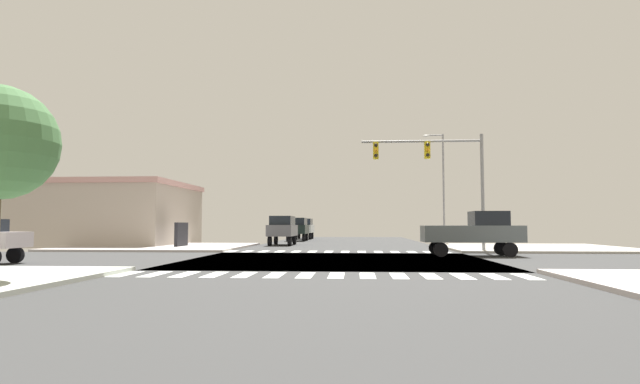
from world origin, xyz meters
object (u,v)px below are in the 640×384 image
object	(u,v)px
traffic_signal_mast	(436,165)
bank_building	(113,214)
suv_farside_2	(298,227)
suv_queued_3	(283,228)
suv_nearside_1	(304,227)
pickup_crossing_1	(475,231)
street_lamp	(441,179)

from	to	relation	value
traffic_signal_mast	bank_building	size ratio (longest dim) A/B	0.56
suv_farside_2	suv_queued_3	size ratio (longest dim) A/B	1.00
suv_nearside_1	pickup_crossing_1	distance (m)	33.69
bank_building	suv_queued_3	bearing A→B (deg)	6.05
street_lamp	pickup_crossing_1	bearing A→B (deg)	-93.58
street_lamp	pickup_crossing_1	distance (m)	17.12
bank_building	pickup_crossing_1	xyz separation A→B (m)	(25.61, -12.25, -1.21)
street_lamp	suv_nearside_1	distance (m)	20.29
suv_farside_2	traffic_signal_mast	bearing A→B (deg)	116.92
street_lamp	bank_building	xyz separation A→B (m)	(-26.65, -4.31, -3.02)
bank_building	suv_nearside_1	distance (m)	23.46
suv_nearside_1	suv_farside_2	bearing A→B (deg)	90.00
traffic_signal_mast	bank_building	bearing A→B (deg)	159.85
suv_farside_2	pickup_crossing_1	bearing A→B (deg)	116.42
suv_farside_2	pickup_crossing_1	xyz separation A→B (m)	(12.14, -24.45, -0.10)
traffic_signal_mast	suv_farside_2	bearing A→B (deg)	116.92
pickup_crossing_1	suv_nearside_1	bearing A→B (deg)	-158.87
street_lamp	bank_building	bearing A→B (deg)	-170.82
traffic_signal_mast	suv_farside_2	world-z (taller)	traffic_signal_mast
suv_nearside_1	pickup_crossing_1	world-z (taller)	pickup_crossing_1
street_lamp	suv_queued_3	xyz separation A→B (m)	(-13.18, -2.88, -4.12)
suv_nearside_1	pickup_crossing_1	bearing A→B (deg)	111.13
street_lamp	bank_building	distance (m)	27.17
suv_farside_2	suv_queued_3	world-z (taller)	same
traffic_signal_mast	street_lamp	distance (m)	13.41
street_lamp	bank_building	world-z (taller)	street_lamp
street_lamp	suv_nearside_1	xyz separation A→B (m)	(-13.18, 14.87, -4.12)
suv_nearside_1	suv_farside_2	size ratio (longest dim) A/B	1.00
suv_farside_2	bank_building	bearing A→B (deg)	42.16
traffic_signal_mast	street_lamp	world-z (taller)	street_lamp
suv_farside_2	pickup_crossing_1	distance (m)	27.30
bank_building	suv_queued_3	xyz separation A→B (m)	(13.47, 1.43, -1.10)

